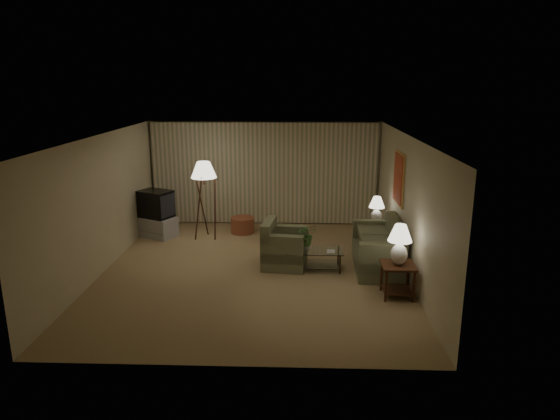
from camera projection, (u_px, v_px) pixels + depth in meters
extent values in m
plane|color=tan|center=(254.00, 270.00, 10.09)|extent=(7.00, 7.00, 0.00)
cube|color=beige|center=(265.00, 173.00, 13.13)|extent=(6.00, 0.04, 2.70)
cube|color=beige|center=(102.00, 204.00, 9.85)|extent=(0.04, 7.00, 2.70)
cube|color=beige|center=(407.00, 207.00, 9.65)|extent=(0.04, 7.00, 2.70)
cube|color=white|center=(252.00, 136.00, 9.41)|extent=(6.00, 7.00, 0.04)
cube|color=beige|center=(264.00, 173.00, 13.05)|extent=(5.85, 0.12, 2.65)
cube|color=gold|center=(399.00, 179.00, 10.32)|extent=(0.03, 0.90, 1.10)
cube|color=#B12B20|center=(398.00, 179.00, 10.32)|extent=(0.02, 0.80, 1.00)
cube|color=#7E815B|center=(377.00, 259.00, 10.14)|extent=(1.84, 1.01, 0.41)
cube|color=#7E815B|center=(285.00, 257.00, 10.27)|extent=(1.11, 1.07, 0.40)
cube|color=#35190E|center=(398.00, 265.00, 8.74)|extent=(0.57, 0.57, 0.04)
cube|color=#35190E|center=(397.00, 290.00, 8.85)|extent=(0.49, 0.49, 0.02)
cylinder|color=#35190E|center=(386.00, 287.00, 8.59)|extent=(0.05, 0.05, 0.56)
cylinder|color=#35190E|center=(381.00, 276.00, 9.05)|extent=(0.05, 0.05, 0.56)
cylinder|color=#35190E|center=(414.00, 287.00, 8.57)|extent=(0.05, 0.05, 0.56)
cylinder|color=#35190E|center=(408.00, 276.00, 9.03)|extent=(0.05, 0.05, 0.56)
cube|color=#35190E|center=(376.00, 224.00, 11.25)|extent=(0.48, 0.41, 0.04)
cube|color=#35190E|center=(375.00, 243.00, 11.37)|extent=(0.41, 0.35, 0.02)
cylinder|color=#35190E|center=(368.00, 238.00, 11.18)|extent=(0.05, 0.05, 0.56)
cylinder|color=#35190E|center=(366.00, 234.00, 11.48)|extent=(0.05, 0.05, 0.56)
cylinder|color=#35190E|center=(385.00, 239.00, 11.17)|extent=(0.05, 0.05, 0.56)
cylinder|color=#35190E|center=(383.00, 235.00, 11.47)|extent=(0.05, 0.05, 0.56)
ellipsoid|color=white|center=(399.00, 254.00, 8.68)|extent=(0.30, 0.30, 0.37)
cylinder|color=white|center=(400.00, 242.00, 8.63)|extent=(0.03, 0.03, 0.08)
cone|color=beige|center=(400.00, 233.00, 8.58)|extent=(0.42, 0.42, 0.30)
ellipsoid|color=white|center=(376.00, 216.00, 11.20)|extent=(0.25, 0.25, 0.31)
cylinder|color=white|center=(377.00, 208.00, 11.16)|extent=(0.03, 0.03, 0.07)
cone|color=beige|center=(377.00, 202.00, 11.12)|extent=(0.35, 0.35, 0.25)
cube|color=silver|center=(314.00, 250.00, 10.04)|extent=(1.15, 0.63, 0.02)
cube|color=silver|center=(314.00, 264.00, 10.11)|extent=(1.07, 0.55, 0.01)
cylinder|color=#402E19|center=(289.00, 264.00, 9.87)|extent=(0.04, 0.04, 0.40)
cylinder|color=#402E19|center=(289.00, 255.00, 10.34)|extent=(0.04, 0.04, 0.40)
cylinder|color=#402E19|center=(340.00, 265.00, 9.84)|extent=(0.04, 0.04, 0.40)
cylinder|color=#402E19|center=(338.00, 256.00, 10.31)|extent=(0.04, 0.04, 0.40)
cube|color=#A6A6A9|center=(157.00, 227.00, 12.18)|extent=(1.35, 1.28, 0.50)
cube|color=black|center=(156.00, 204.00, 12.04)|extent=(1.20, 1.16, 0.65)
cylinder|color=#35190E|center=(204.00, 179.00, 11.76)|extent=(0.04, 0.04, 0.27)
cone|color=beige|center=(204.00, 170.00, 11.70)|extent=(0.61, 0.61, 0.38)
cylinder|color=#9A4E34|center=(243.00, 225.00, 12.52)|extent=(0.71, 0.71, 0.39)
imported|color=white|center=(307.00, 246.00, 10.02)|extent=(0.16, 0.16, 0.14)
imported|color=#4A7C37|center=(307.00, 233.00, 9.95)|extent=(0.46, 0.42, 0.44)
imported|color=olive|center=(327.00, 251.00, 9.93)|extent=(0.18, 0.24, 0.02)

